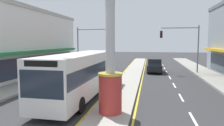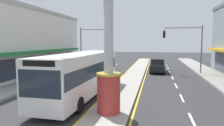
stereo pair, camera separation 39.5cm
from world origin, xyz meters
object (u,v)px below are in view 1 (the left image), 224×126
Objects in this scene: bus_mid_left_lane at (82,72)px; sedan_near_right_lane at (95,64)px; traffic_light_right_side at (184,41)px; traffic_light_left_side at (89,41)px; suv_far_right_lane at (155,65)px; suv_near_left_lane at (78,69)px; district_sign at (110,42)px; storefront_left at (5,42)px.

sedan_near_right_lane is at bearing 101.64° from bus_mid_left_lane.
sedan_near_right_lane is at bearing 167.69° from traffic_light_right_side.
sedan_near_right_lane is at bearing 81.37° from traffic_light_left_side.
suv_near_left_lane is at bearing -148.90° from suv_far_right_lane.
district_sign is 1.28× the size of traffic_light_left_side.
traffic_light_right_side reaches higher than bus_mid_left_lane.
traffic_light_left_side is 1.43× the size of sedan_near_right_lane.
suv_far_right_lane is at bearing -13.87° from sedan_near_right_lane.
storefront_left reaches higher than traffic_light_right_side.
district_sign is at bearing -99.26° from suv_far_right_lane.
suv_far_right_lane is (8.94, -2.21, 0.20)m from sedan_near_right_lane.
suv_far_right_lane is 10.43m from suv_near_left_lane.
bus_mid_left_lane is (12.72, -8.40, -2.19)m from storefront_left.
district_sign reaches higher than suv_far_right_lane.
district_sign is 1.72× the size of suv_near_left_lane.
traffic_light_left_side is 1.33× the size of suv_far_right_lane.
suv_far_right_lane is at bearing 80.74° from district_sign.
traffic_light_right_side is (12.81, -0.86, 0.00)m from traffic_light_left_side.
district_sign is at bearing -72.55° from sedan_near_right_lane.
traffic_light_right_side reaches higher than suv_far_right_lane.
storefront_left is 12.55m from sedan_near_right_lane.
suv_far_right_lane is (-3.59, 0.53, -3.26)m from traffic_light_right_side.
traffic_light_right_side is at bearing 21.23° from suv_near_left_lane.
traffic_light_left_side is (-6.40, 17.60, 0.16)m from district_sign.
traffic_light_right_side is at bearing 55.24° from bus_mid_left_lane.
bus_mid_left_lane is (3.58, -14.15, -2.38)m from traffic_light_left_side.
traffic_light_right_side is at bearing 12.57° from storefront_left.
storefront_left reaches higher than suv_far_right_lane.
traffic_light_left_side reaches higher than suv_near_left_lane.
suv_far_right_lane is 1.01× the size of suv_near_left_lane.
district_sign is 0.71× the size of bus_mid_left_lane.
storefront_left is 4.90× the size of suv_far_right_lane.
bus_mid_left_lane is at bearing -33.43° from storefront_left.
suv_far_right_lane is (9.22, -0.33, -3.26)m from traffic_light_left_side.
district_sign is 19.54m from storefront_left.
storefront_left is at bearing 142.68° from district_sign.
traffic_light_left_side is 0.55× the size of bus_mid_left_lane.
storefront_left reaches higher than suv_near_left_lane.
bus_mid_left_lane reaches higher than sedan_near_right_lane.
traffic_light_left_side reaches higher than bus_mid_left_lane.
traffic_light_left_side is 1.34× the size of suv_near_left_lane.
storefront_left is 3.68× the size of traffic_light_left_side.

